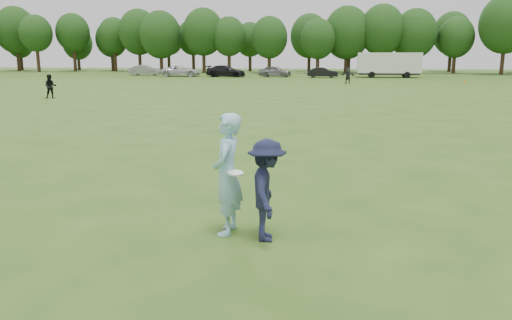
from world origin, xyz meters
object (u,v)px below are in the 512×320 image
Objects in this scene: car_d at (226,71)px; defender at (267,190)px; thrower at (227,174)px; car_f at (323,72)px; player_far_a at (50,86)px; field_cone at (465,81)px; cargo_trailer at (389,64)px; car_e at (275,71)px; car_c at (181,71)px; player_far_d at (348,76)px; car_b at (145,70)px.

defender is at bearing -161.24° from car_d.
thrower is 0.52× the size of car_f.
defender reaches higher than car_d.
car_f is (17.82, 34.33, -0.16)m from player_far_a.
defender is at bearing -179.38° from car_f.
field_cone is at bearing -24.95° from defender.
player_far_a is at bearing -126.32° from cargo_trailer.
defender is 60.67m from cargo_trailer.
player_far_a reaches higher than field_cone.
car_f is (6.37, -0.98, -0.09)m from car_e.
defender is 0.32× the size of car_c.
player_far_a is 38.68m from car_f.
car_c is 1.32× the size of car_f.
thrower reaches higher than field_cone.
field_cone is 0.03× the size of cargo_trailer.
player_far_d is at bearing -11.05° from defender.
player_far_a is at bearing -122.55° from player_far_d.
car_d is (4.93, 34.31, -0.06)m from player_far_a.
car_b is 0.84× the size of car_c.
thrower is 1.22× the size of defender.
car_e is at bearing -75.32° from car_d.
car_c is at bearing 10.47° from defender.
player_far_a is 0.41× the size of car_f.
car_e reaches higher than car_c.
cargo_trailer is (8.71, 59.93, 0.75)m from thrower.
car_f is (19.15, -0.13, -0.08)m from car_c.
car_d is at bearing 56.85° from player_far_a.
player_far_d is at bearing -110.87° from cargo_trailer.
car_f is at bearing 146.95° from field_cone.
field_cone is at bearing 11.35° from player_far_a.
car_e is 0.49× the size of cargo_trailer.
car_c is 12.81m from car_e.
player_far_d is 25.77m from car_c.
thrower is 0.47× the size of car_e.
thrower is 45.35m from player_far_d.
cargo_trailer reaches higher than thrower.
car_d is (-12.67, 58.43, -0.26)m from thrower.
player_far_a is at bearing 177.73° from car_d.
car_b is 25.52m from car_f.
defender is 0.38× the size of car_b.
car_b is 1.01× the size of car_e.
defender is 45.52m from player_far_d.
car_c is (-1.33, 34.45, -0.09)m from player_far_a.
car_c is (-22.05, 13.33, -0.09)m from player_far_d.
field_cone is (28.21, -9.95, -0.62)m from car_d.
cargo_trailer is at bearing -15.59° from defender.
player_far_a is 29.59m from player_far_d.
thrower is at bearing 179.94° from car_f.
thrower reaches higher than player_far_a.
player_far_a is 1.00× the size of player_far_d.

